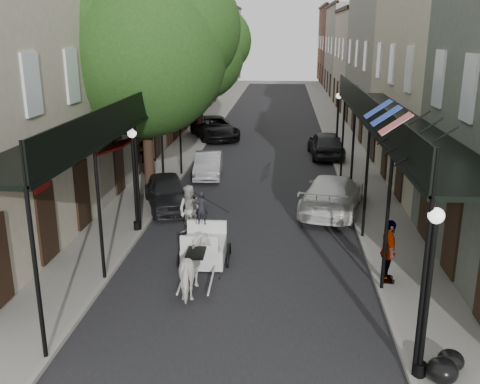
% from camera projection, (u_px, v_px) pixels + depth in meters
% --- Properties ---
extents(ground, '(140.00, 140.00, 0.00)m').
position_uv_depth(ground, '(234.00, 322.00, 13.49)').
color(ground, gray).
rests_on(ground, ground).
extents(road, '(8.00, 90.00, 0.01)m').
position_uv_depth(road, '(265.00, 152.00, 32.58)').
color(road, black).
rests_on(road, ground).
extents(sidewalk_left, '(2.20, 90.00, 0.12)m').
position_uv_depth(sidewalk_left, '(184.00, 150.00, 32.97)').
color(sidewalk_left, gray).
rests_on(sidewalk_left, ground).
extents(sidewalk_right, '(2.20, 90.00, 0.12)m').
position_uv_depth(sidewalk_right, '(348.00, 153.00, 32.16)').
color(sidewalk_right, gray).
rests_on(sidewalk_right, ground).
extents(building_row_left, '(5.00, 80.00, 10.50)m').
position_uv_depth(building_row_left, '(160.00, 56.00, 41.31)').
color(building_row_left, '#BEB198').
rests_on(building_row_left, ground).
extents(building_row_right, '(5.00, 80.00, 10.50)m').
position_uv_depth(building_row_right, '(386.00, 57.00, 39.93)').
color(building_row_right, gray).
rests_on(building_row_right, ground).
extents(gallery_left, '(2.20, 18.05, 4.88)m').
position_uv_depth(gallery_left, '(120.00, 118.00, 19.38)').
color(gallery_left, black).
rests_on(gallery_left, sidewalk_left).
extents(gallery_right, '(2.20, 18.05, 4.88)m').
position_uv_depth(gallery_right, '(389.00, 121.00, 18.61)').
color(gallery_right, black).
rests_on(gallery_right, sidewalk_right).
extents(tree_near, '(7.31, 6.80, 9.63)m').
position_uv_depth(tree_near, '(154.00, 46.00, 21.68)').
color(tree_near, '#382619').
rests_on(tree_near, sidewalk_left).
extents(tree_far, '(6.45, 6.00, 8.61)m').
position_uv_depth(tree_far, '(204.00, 51.00, 35.23)').
color(tree_far, '#382619').
rests_on(tree_far, sidewalk_left).
extents(lamppost_right_near, '(0.32, 0.32, 3.71)m').
position_uv_depth(lamppost_right_near, '(428.00, 292.00, 10.67)').
color(lamppost_right_near, black).
rests_on(lamppost_right_near, sidewalk_right).
extents(lamppost_left, '(0.32, 0.32, 3.71)m').
position_uv_depth(lamppost_left, '(135.00, 178.00, 18.96)').
color(lamppost_left, black).
rests_on(lamppost_left, sidewalk_left).
extents(lamppost_right_far, '(0.32, 0.32, 3.71)m').
position_uv_depth(lamppost_right_far, '(337.00, 125.00, 29.76)').
color(lamppost_right_far, black).
rests_on(lamppost_right_far, sidewalk_right).
extents(horse, '(0.88, 1.83, 1.53)m').
position_uv_depth(horse, '(196.00, 267.00, 14.83)').
color(horse, white).
rests_on(horse, ground).
extents(carriage, '(1.64, 2.29, 2.55)m').
position_uv_depth(carriage, '(205.00, 229.00, 17.04)').
color(carriage, black).
rests_on(carriage, ground).
extents(pedestrian_walking, '(1.10, 0.99, 1.87)m').
position_uv_depth(pedestrian_walking, '(190.00, 211.00, 18.96)').
color(pedestrian_walking, '#B0AFA6').
rests_on(pedestrian_walking, ground).
extents(pedestrian_sidewalk_left, '(1.17, 0.75, 1.72)m').
position_uv_depth(pedestrian_sidewalk_left, '(146.00, 157.00, 26.97)').
color(pedestrian_sidewalk_left, gray).
rests_on(pedestrian_sidewalk_left, sidewalk_left).
extents(pedestrian_sidewalk_right, '(0.47, 1.10, 1.87)m').
position_uv_depth(pedestrian_sidewalk_right, '(388.00, 251.00, 15.18)').
color(pedestrian_sidewalk_right, gray).
rests_on(pedestrian_sidewalk_right, sidewalk_right).
extents(car_left_near, '(2.97, 4.44, 1.40)m').
position_uv_depth(car_left_near, '(167.00, 192.00, 22.07)').
color(car_left_near, black).
rests_on(car_left_near, ground).
extents(car_left_mid, '(1.58, 3.80, 1.22)m').
position_uv_depth(car_left_mid, '(208.00, 165.00, 26.89)').
color(car_left_mid, '#A5A4A9').
rests_on(car_left_mid, ground).
extents(car_left_far, '(4.33, 5.99, 1.51)m').
position_uv_depth(car_left_far, '(215.00, 128.00, 36.47)').
color(car_left_far, black).
rests_on(car_left_far, ground).
extents(car_right_near, '(3.26, 5.57, 1.52)m').
position_uv_depth(car_right_near, '(332.00, 194.00, 21.61)').
color(car_right_near, white).
rests_on(car_right_near, ground).
extents(car_right_far, '(2.09, 4.65, 1.55)m').
position_uv_depth(car_right_far, '(326.00, 144.00, 31.12)').
color(car_right_far, black).
rests_on(car_right_far, ground).
extents(trash_bags, '(0.90, 1.05, 0.54)m').
position_uv_depth(trash_bags, '(446.00, 367.00, 11.08)').
color(trash_bags, black).
rests_on(trash_bags, sidewalk_right).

